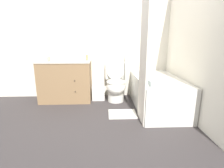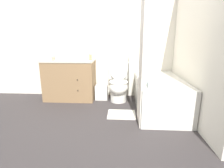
% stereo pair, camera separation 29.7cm
% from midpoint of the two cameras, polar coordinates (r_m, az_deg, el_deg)
% --- Properties ---
extents(ground_plane, '(14.00, 14.00, 0.00)m').
position_cam_midpoint_polar(ground_plane, '(2.48, 0.01, -15.56)').
color(ground_plane, '#383333').
extents(wall_back, '(8.00, 0.06, 2.50)m').
position_cam_midpoint_polar(wall_back, '(3.80, 1.49, 14.64)').
color(wall_back, silver).
rests_on(wall_back, ground_plane).
extents(wall_right, '(0.05, 2.63, 2.50)m').
position_cam_midpoint_polar(wall_right, '(3.20, 26.80, 13.12)').
color(wall_right, silver).
rests_on(wall_right, ground_plane).
extents(vanity_cabinet, '(1.03, 0.58, 0.83)m').
position_cam_midpoint_polar(vanity_cabinet, '(3.72, -11.32, 1.51)').
color(vanity_cabinet, olive).
rests_on(vanity_cabinet, ground_plane).
extents(sink_faucet, '(0.14, 0.12, 0.12)m').
position_cam_midpoint_polar(sink_faucet, '(3.84, -10.90, 8.60)').
color(sink_faucet, silver).
rests_on(sink_faucet, vanity_cabinet).
extents(toilet, '(0.41, 0.63, 0.84)m').
position_cam_midpoint_polar(toilet, '(3.55, 4.55, -0.03)').
color(toilet, silver).
rests_on(toilet, ground_plane).
extents(bathtub, '(0.77, 1.51, 0.57)m').
position_cam_midpoint_polar(bathtub, '(3.26, 17.67, -3.23)').
color(bathtub, silver).
rests_on(bathtub, ground_plane).
extents(shower_curtain, '(0.01, 0.46, 1.95)m').
position_cam_midpoint_polar(shower_curtain, '(2.55, 12.81, 8.20)').
color(shower_curtain, silver).
rests_on(shower_curtain, ground_plane).
extents(wastebasket, '(0.26, 0.22, 0.30)m').
position_cam_midpoint_polar(wastebasket, '(3.69, -1.10, -2.75)').
color(wastebasket, silver).
rests_on(wastebasket, ground_plane).
extents(tissue_box, '(0.12, 0.11, 0.11)m').
position_cam_midpoint_polar(tissue_box, '(3.57, -9.83, 8.38)').
color(tissue_box, silver).
rests_on(tissue_box, vanity_cabinet).
extents(soap_dispenser, '(0.06, 0.06, 0.14)m').
position_cam_midpoint_polar(soap_dispenser, '(3.54, -4.64, 8.79)').
color(soap_dispenser, tan).
rests_on(soap_dispenser, vanity_cabinet).
extents(hand_towel_folded, '(0.23, 0.17, 0.09)m').
position_cam_midpoint_polar(hand_towel_folded, '(3.61, -17.99, 7.93)').
color(hand_towel_folded, beige).
rests_on(hand_towel_folded, vanity_cabinet).
extents(bath_towel_folded, '(0.35, 0.19, 0.07)m').
position_cam_midpoint_polar(bath_towel_folded, '(2.64, 18.47, -0.24)').
color(bath_towel_folded, silver).
rests_on(bath_towel_folded, bathtub).
extents(bath_mat, '(0.47, 0.37, 0.02)m').
position_cam_midpoint_polar(bath_mat, '(3.00, 6.01, -9.89)').
color(bath_mat, silver).
rests_on(bath_mat, ground_plane).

